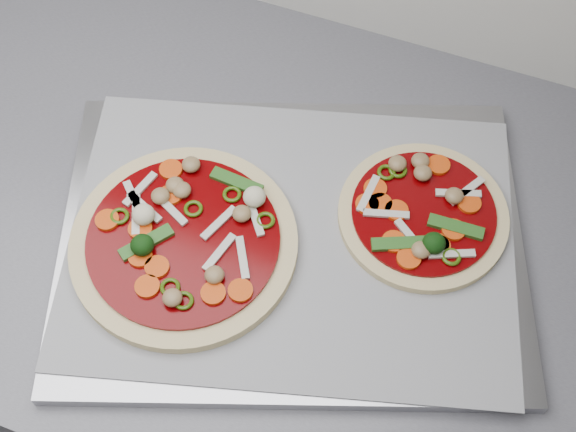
% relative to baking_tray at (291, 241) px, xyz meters
% --- Properties ---
extents(base_cabinet, '(3.60, 0.60, 0.86)m').
position_rel_baking_tray_xyz_m(base_cabinet, '(0.08, 0.02, -0.48)').
color(base_cabinet, silver).
rests_on(base_cabinet, ground).
extents(countertop, '(3.60, 0.60, 0.04)m').
position_rel_baking_tray_xyz_m(countertop, '(0.08, 0.02, -0.03)').
color(countertop, slate).
rests_on(countertop, base_cabinet).
extents(baking_tray, '(0.58, 0.50, 0.02)m').
position_rel_baking_tray_xyz_m(baking_tray, '(0.00, 0.00, 0.00)').
color(baking_tray, '#99989E').
rests_on(baking_tray, countertop).
extents(parchment, '(0.54, 0.45, 0.00)m').
position_rel_baking_tray_xyz_m(parchment, '(0.00, 0.00, 0.01)').
color(parchment, gray).
rests_on(parchment, baking_tray).
extents(pizza_left, '(0.31, 0.31, 0.04)m').
position_rel_baking_tray_xyz_m(pizza_left, '(-0.10, -0.05, 0.02)').
color(pizza_left, '#D8C487').
rests_on(pizza_left, parchment).
extents(pizza_right, '(0.23, 0.23, 0.03)m').
position_rel_baking_tray_xyz_m(pizza_right, '(0.12, 0.07, 0.02)').
color(pizza_right, '#D8C487').
rests_on(pizza_right, parchment).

